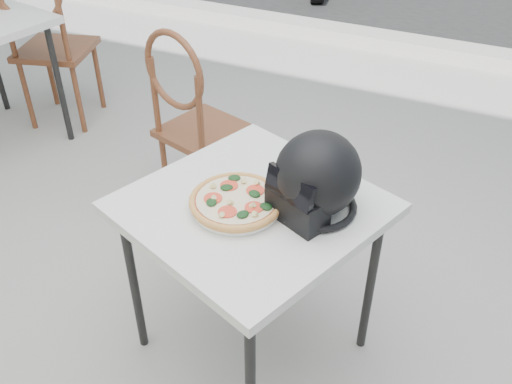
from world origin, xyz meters
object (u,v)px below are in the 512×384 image
at_px(plate, 236,206).
at_px(cafe_chair_side, 45,32).
at_px(pizza, 236,201).
at_px(helmet, 315,179).
at_px(cafe_chair_main, 192,114).
at_px(cafe_table_main, 252,218).

relative_size(plate, cafe_chair_side, 0.28).
xyz_separation_m(plate, cafe_chair_side, (-1.92, 1.20, -0.11)).
distance_m(pizza, helmet, 0.28).
xyz_separation_m(plate, cafe_chair_main, (-0.63, 0.77, -0.18)).
distance_m(cafe_chair_main, cafe_chair_side, 1.36).
bearing_deg(plate, cafe_chair_main, 129.35).
height_order(cafe_table_main, plate, plate).
bearing_deg(plate, pizza, 48.46).
bearing_deg(pizza, plate, -131.54).
relative_size(plate, cafe_chair_main, 0.32).
distance_m(cafe_table_main, cafe_chair_main, 0.99).
relative_size(cafe_table_main, helmet, 2.64).
xyz_separation_m(plate, helmet, (0.24, 0.10, 0.12)).
relative_size(plate, pizza, 0.76).
bearing_deg(plate, cafe_chair_side, 148.02).
bearing_deg(plate, cafe_table_main, 52.31).
bearing_deg(helmet, cafe_chair_main, 166.19).
distance_m(plate, helmet, 0.29).
xyz_separation_m(helmet, cafe_chair_main, (-0.87, 0.67, -0.30)).
height_order(pizza, helmet, helmet).
distance_m(plate, cafe_chair_main, 1.01).
bearing_deg(helmet, cafe_table_main, -141.16).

